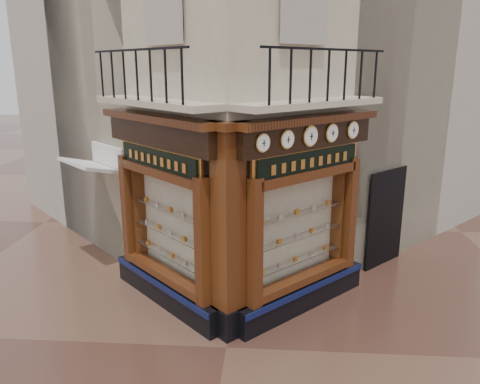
# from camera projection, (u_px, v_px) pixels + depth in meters

# --- Properties ---
(ground) EXTENTS (80.00, 80.00, 0.00)m
(ground) POSITION_uv_depth(u_px,v_px,m) (226.00, 348.00, 8.36)
(ground) COLOR #482A21
(ground) RESTS_ON ground
(main_building) EXTENTS (11.31, 11.31, 12.00)m
(main_building) POSITION_uv_depth(u_px,v_px,m) (247.00, 23.00, 12.73)
(main_building) COLOR beige
(main_building) RESTS_ON ground
(neighbour_left) EXTENTS (11.31, 11.31, 11.00)m
(neighbour_left) POSITION_uv_depth(u_px,v_px,m) (176.00, 46.00, 15.41)
(neighbour_left) COLOR #B0A99A
(neighbour_left) RESTS_ON ground
(neighbour_right) EXTENTS (11.31, 11.31, 11.00)m
(neighbour_right) POSITION_uv_depth(u_px,v_px,m) (328.00, 46.00, 15.08)
(neighbour_right) COLOR #B0A99A
(neighbour_right) RESTS_ON ground
(shopfront_left) EXTENTS (2.86, 2.86, 3.98)m
(shopfront_left) POSITION_uv_depth(u_px,v_px,m) (164.00, 214.00, 9.45)
(shopfront_left) COLOR black
(shopfront_left) RESTS_ON ground
(shopfront_right) EXTENTS (2.86, 2.86, 3.98)m
(shopfront_right) POSITION_uv_depth(u_px,v_px,m) (304.00, 217.00, 9.26)
(shopfront_right) COLOR black
(shopfront_right) RESTS_ON ground
(corner_pilaster) EXTENTS (0.85, 0.85, 3.98)m
(corner_pilaster) POSITION_uv_depth(u_px,v_px,m) (228.00, 235.00, 8.33)
(corner_pilaster) COLOR black
(corner_pilaster) RESTS_ON ground
(balcony) EXTENTS (5.94, 2.97, 1.03)m
(balcony) POSITION_uv_depth(u_px,v_px,m) (232.00, 102.00, 8.69)
(balcony) COLOR beige
(balcony) RESTS_ON ground
(clock_a) EXTENTS (0.27, 0.27, 0.33)m
(clock_a) POSITION_uv_depth(u_px,v_px,m) (263.00, 143.00, 7.85)
(clock_a) COLOR #B0953A
(clock_a) RESTS_ON ground
(clock_b) EXTENTS (0.28, 0.28, 0.34)m
(clock_b) POSITION_uv_depth(u_px,v_px,m) (287.00, 139.00, 8.22)
(clock_b) COLOR #B0953A
(clock_b) RESTS_ON ground
(clock_c) EXTENTS (0.32, 0.32, 0.40)m
(clock_c) POSITION_uv_depth(u_px,v_px,m) (310.00, 136.00, 8.61)
(clock_c) COLOR #B0953A
(clock_c) RESTS_ON ground
(clock_d) EXTENTS (0.30, 0.30, 0.37)m
(clock_d) POSITION_uv_depth(u_px,v_px,m) (332.00, 133.00, 9.01)
(clock_d) COLOR #B0953A
(clock_d) RESTS_ON ground
(clock_e) EXTENTS (0.29, 0.29, 0.36)m
(clock_e) POSITION_uv_depth(u_px,v_px,m) (353.00, 130.00, 9.44)
(clock_e) COLOR #B0953A
(clock_e) RESTS_ON ground
(awning) EXTENTS (1.86, 1.86, 0.32)m
(awning) POSITION_uv_depth(u_px,v_px,m) (99.00, 265.00, 11.84)
(awning) COLOR silver
(awning) RESTS_ON ground
(signboard_left) EXTENTS (2.06, 2.06, 0.55)m
(signboard_left) POSITION_uv_depth(u_px,v_px,m) (158.00, 160.00, 9.11)
(signboard_left) COLOR #D38C3E
(signboard_left) RESTS_ON ground
(signboard_right) EXTENTS (2.14, 2.14, 0.57)m
(signboard_right) POSITION_uv_depth(u_px,v_px,m) (309.00, 162.00, 8.91)
(signboard_right) COLOR #D38C3E
(signboard_right) RESTS_ON ground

